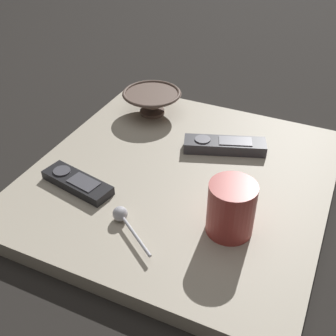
{
  "coord_description": "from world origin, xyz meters",
  "views": [
    {
      "loc": [
        -0.27,
        0.65,
        0.57
      ],
      "look_at": [
        0.02,
        0.02,
        0.05
      ],
      "focal_mm": 45.21,
      "sensor_mm": 36.0,
      "label": 1
    }
  ],
  "objects_px": {
    "coffee_mug": "(231,209)",
    "teaspoon": "(122,217)",
    "tv_remote_near": "(225,145)",
    "tv_remote_far": "(77,182)",
    "cereal_bowl": "(152,101)"
  },
  "relations": [
    {
      "from": "coffee_mug",
      "to": "teaspoon",
      "type": "distance_m",
      "value": 0.19
    },
    {
      "from": "teaspoon",
      "to": "tv_remote_near",
      "type": "xyz_separation_m",
      "value": [
        -0.09,
        -0.3,
        -0.0
      ]
    },
    {
      "from": "teaspoon",
      "to": "tv_remote_far",
      "type": "xyz_separation_m",
      "value": [
        0.13,
        -0.05,
        -0.0
      ]
    },
    {
      "from": "cereal_bowl",
      "to": "coffee_mug",
      "type": "bearing_deg",
      "value": 134.03
    },
    {
      "from": "tv_remote_near",
      "to": "tv_remote_far",
      "type": "bearing_deg",
      "value": 47.33
    },
    {
      "from": "cereal_bowl",
      "to": "tv_remote_far",
      "type": "xyz_separation_m",
      "value": [
        0.0,
        0.33,
        -0.02
      ]
    },
    {
      "from": "coffee_mug",
      "to": "teaspoon",
      "type": "bearing_deg",
      "value": 19.28
    },
    {
      "from": "coffee_mug",
      "to": "tv_remote_far",
      "type": "distance_m",
      "value": 0.32
    },
    {
      "from": "cereal_bowl",
      "to": "teaspoon",
      "type": "height_order",
      "value": "cereal_bowl"
    },
    {
      "from": "cereal_bowl",
      "to": "tv_remote_far",
      "type": "bearing_deg",
      "value": 89.36
    },
    {
      "from": "tv_remote_near",
      "to": "tv_remote_far",
      "type": "distance_m",
      "value": 0.34
    },
    {
      "from": "cereal_bowl",
      "to": "coffee_mug",
      "type": "distance_m",
      "value": 0.45
    },
    {
      "from": "coffee_mug",
      "to": "tv_remote_far",
      "type": "height_order",
      "value": "coffee_mug"
    },
    {
      "from": "cereal_bowl",
      "to": "teaspoon",
      "type": "distance_m",
      "value": 0.41
    },
    {
      "from": "teaspoon",
      "to": "tv_remote_far",
      "type": "bearing_deg",
      "value": -21.72
    }
  ]
}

